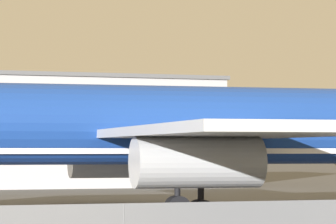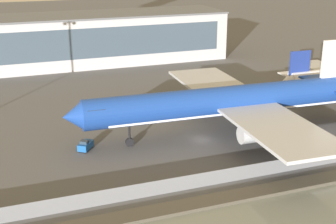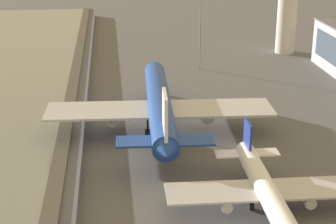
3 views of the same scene
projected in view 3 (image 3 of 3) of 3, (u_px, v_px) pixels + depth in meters
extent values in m
plane|color=#565659|center=(154.00, 121.00, 132.95)|extent=(500.00, 500.00, 0.00)
cube|color=#474238|center=(66.00, 123.00, 130.82)|extent=(320.00, 3.00, 0.50)
cube|color=slate|center=(85.00, 119.00, 130.98)|extent=(280.00, 0.08, 2.20)
cylinder|color=slate|center=(93.00, 32.00, 222.53)|extent=(0.10, 0.10, 2.20)
cylinder|color=slate|center=(85.00, 119.00, 130.98)|extent=(0.10, 0.10, 2.20)
cylinder|color=#193D93|center=(159.00, 103.00, 125.77)|extent=(52.16, 7.49, 5.25)
cone|color=#193D93|center=(154.00, 70.00, 151.49)|extent=(3.62, 5.13, 4.98)
cone|color=#193D93|center=(167.00, 153.00, 100.05)|extent=(3.61, 4.86, 4.72)
cube|color=#232D3D|center=(155.00, 71.00, 147.97)|extent=(3.08, 4.58, 1.57)
cube|color=silver|center=(159.00, 109.00, 126.26)|extent=(44.33, 6.11, 0.94)
cube|color=#B7BABF|center=(103.00, 111.00, 122.82)|extent=(12.51, 25.42, 0.52)
cube|color=#B7BABF|center=(216.00, 108.00, 124.29)|extent=(12.51, 25.42, 0.52)
cylinder|color=#B7BABF|center=(113.00, 115.00, 124.99)|extent=(7.40, 3.20, 2.89)
cylinder|color=#B7BABF|center=(206.00, 113.00, 126.22)|extent=(7.40, 3.20, 2.89)
cube|color=silver|center=(165.00, 117.00, 102.53)|extent=(7.82, 0.97, 8.92)
cube|color=#193D93|center=(140.00, 142.00, 103.92)|extent=(5.59, 9.37, 0.42)
cube|color=#193D93|center=(190.00, 140.00, 104.46)|extent=(5.59, 9.37, 0.42)
cylinder|color=black|center=(156.00, 95.00, 144.25)|extent=(0.37, 0.37, 3.07)
cylinder|color=black|center=(156.00, 101.00, 144.78)|extent=(1.49, 0.64, 1.47)
cylinder|color=black|center=(148.00, 126.00, 123.62)|extent=(0.42, 0.42, 3.07)
cylinder|color=black|center=(148.00, 133.00, 124.15)|extent=(1.74, 1.25, 1.69)
cylinder|color=black|center=(173.00, 126.00, 123.94)|extent=(0.42, 0.42, 3.07)
cylinder|color=black|center=(172.00, 132.00, 124.47)|extent=(1.74, 1.25, 1.69)
cylinder|color=white|center=(267.00, 193.00, 90.53)|extent=(34.09, 4.06, 3.53)
cone|color=white|center=(243.00, 148.00, 107.36)|extent=(2.35, 3.21, 3.18)
cube|color=navy|center=(267.00, 198.00, 90.86)|extent=(28.97, 3.28, 0.64)
cube|color=#B7BABF|center=(313.00, 188.00, 92.96)|extent=(7.74, 16.45, 0.35)
cube|color=#B7BABF|center=(215.00, 192.00, 91.58)|extent=(7.74, 16.45, 0.35)
cylinder|color=#B7BABF|center=(307.00, 197.00, 92.29)|extent=(4.80, 2.02, 1.94)
cylinder|color=#B7BABF|center=(224.00, 201.00, 91.13)|extent=(4.80, 2.02, 1.94)
cube|color=navy|center=(248.00, 137.00, 103.33)|extent=(5.11, 0.50, 6.00)
cube|color=white|center=(263.00, 153.00, 104.70)|extent=(3.50, 6.04, 0.28)
cube|color=white|center=(231.00, 154.00, 104.19)|extent=(3.50, 6.04, 0.28)
cylinder|color=black|center=(274.00, 200.00, 93.87)|extent=(0.28, 0.28, 2.07)
cylinder|color=black|center=(273.00, 206.00, 94.23)|extent=(1.15, 0.81, 1.14)
cylinder|color=black|center=(252.00, 201.00, 93.56)|extent=(0.28, 0.28, 2.07)
cylinder|color=black|center=(251.00, 207.00, 93.91)|extent=(1.15, 0.81, 1.14)
cube|color=#19519E|center=(158.00, 92.00, 151.78)|extent=(3.16, 3.53, 1.11)
cube|color=#283847|center=(157.00, 89.00, 151.69)|extent=(1.69, 1.65, 0.50)
cylinder|color=black|center=(153.00, 93.00, 151.82)|extent=(0.59, 0.70, 0.70)
cylinder|color=black|center=(156.00, 92.00, 152.93)|extent=(0.59, 0.70, 0.70)
cylinder|color=black|center=(160.00, 94.00, 150.90)|extent=(0.59, 0.70, 0.70)
cylinder|color=black|center=(162.00, 93.00, 152.02)|extent=(0.59, 0.70, 0.70)
cylinder|color=beige|center=(288.00, 1.00, 189.94)|extent=(6.71, 6.71, 36.01)
cylinder|color=gray|center=(200.00, 33.00, 171.78)|extent=(0.36, 0.36, 22.94)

